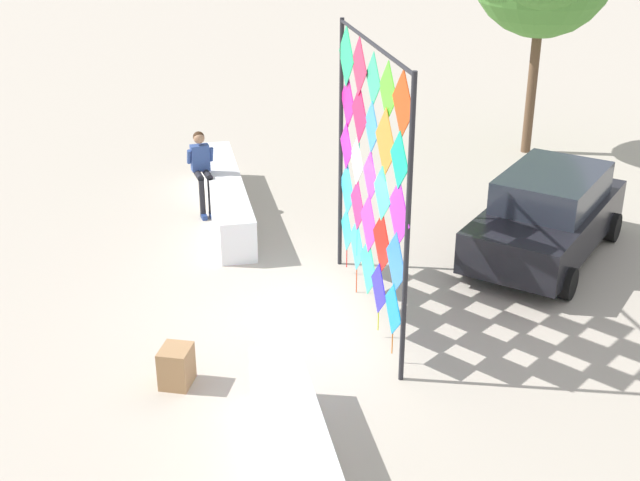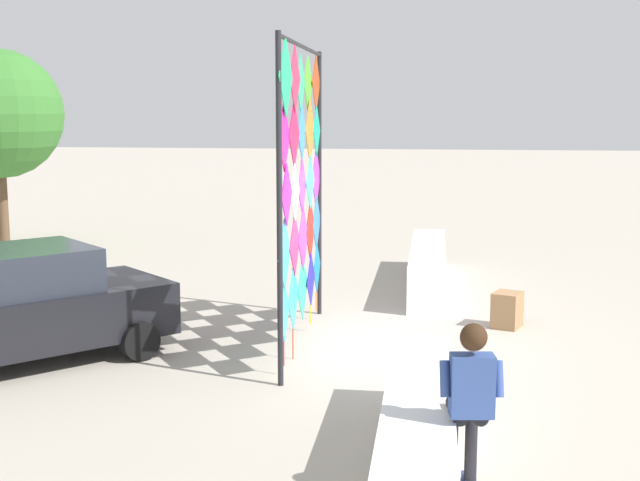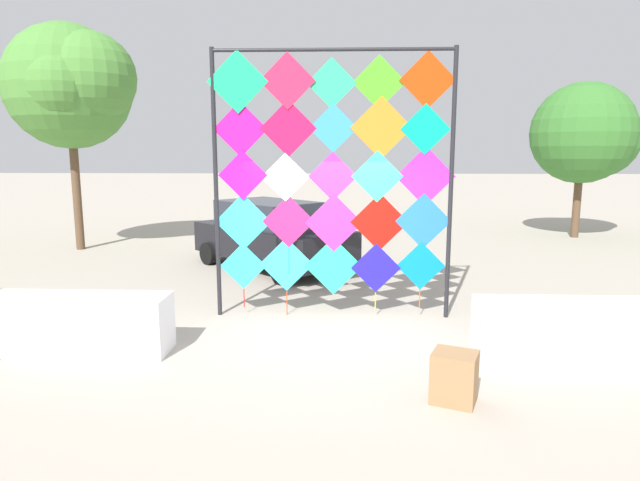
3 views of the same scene
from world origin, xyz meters
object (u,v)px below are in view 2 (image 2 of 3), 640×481
at_px(seated_vendor, 469,395).
at_px(parked_car, 11,307).
at_px(kite_display_rack, 303,180).
at_px(cardboard_box_large, 507,310).

xyz_separation_m(seated_vendor, parked_car, (3.26, 5.77, -0.19)).
bearing_deg(kite_display_rack, cardboard_box_large, -65.38).
bearing_deg(parked_car, cardboard_box_large, -66.67).
bearing_deg(cardboard_box_large, kite_display_rack, 114.62).
bearing_deg(seated_vendor, parked_car, 60.52).
xyz_separation_m(seated_vendor, cardboard_box_large, (6.11, -0.82, -0.69)).
xyz_separation_m(kite_display_rack, parked_car, (-1.48, 3.62, -1.58)).
bearing_deg(kite_display_rack, parked_car, 112.26).
bearing_deg(seated_vendor, cardboard_box_large, -7.68).
distance_m(kite_display_rack, cardboard_box_large, 3.88).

